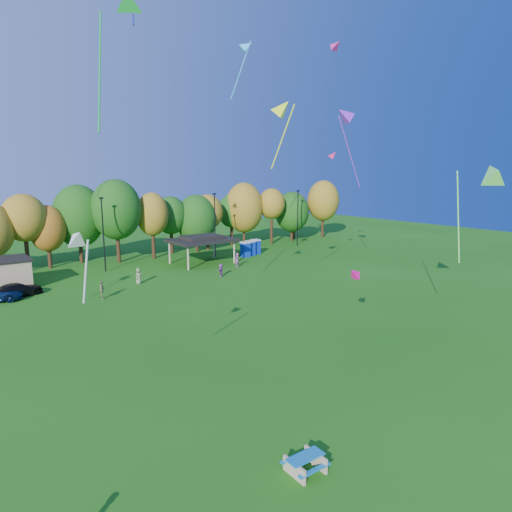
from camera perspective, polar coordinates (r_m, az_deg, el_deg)
ground at (r=25.46m, az=10.17°, el=-18.25°), size 160.00×160.00×0.00m
tree_line at (r=62.62m, az=-22.90°, el=4.01°), size 93.57×10.55×11.15m
lamp_posts at (r=58.35m, az=-18.56°, el=2.86°), size 64.50×0.25×9.09m
pavilion at (r=60.88m, az=-6.80°, el=2.06°), size 8.20×6.20×3.77m
porta_potties at (r=66.64m, az=-0.70°, el=1.02°), size 3.75×2.12×2.18m
picnic_table at (r=20.68m, az=6.17°, el=-24.30°), size 1.68×1.40×0.71m
car_d at (r=50.66m, az=-27.65°, el=-3.77°), size 5.16×3.35×1.39m
far_person_1 at (r=51.58m, az=-14.47°, el=-2.43°), size 0.99×0.83×1.74m
far_person_2 at (r=58.65m, az=-2.38°, el=-0.51°), size 0.78×0.66×1.81m
far_person_3 at (r=46.43m, az=-18.73°, el=-4.05°), size 0.73×1.15×1.82m
far_person_4 at (r=53.43m, az=-4.40°, el=-1.77°), size 1.36×1.34×1.57m
kite_0 at (r=45.41m, az=9.99°, el=24.55°), size 1.19×1.46×1.34m
kite_2 at (r=20.58m, az=-21.37°, el=2.00°), size 0.93×2.07×3.37m
kite_4 at (r=49.18m, az=10.96°, el=16.87°), size 4.90×2.94×8.55m
kite_6 at (r=37.12m, az=3.41°, el=17.89°), size 2.81×3.08×5.59m
kite_7 at (r=37.44m, az=27.38°, el=9.16°), size 4.00×3.89×7.72m
kite_9 at (r=26.75m, az=-15.62°, el=28.29°), size 2.85×4.10×7.43m
kite_11 at (r=52.41m, az=9.65°, el=12.32°), size 1.44×1.46×1.16m
kite_12 at (r=51.94m, az=-1.14°, el=24.65°), size 3.53×2.57×6.41m
kite_13 at (r=33.35m, az=12.17°, el=-2.13°), size 1.27×0.97×1.23m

